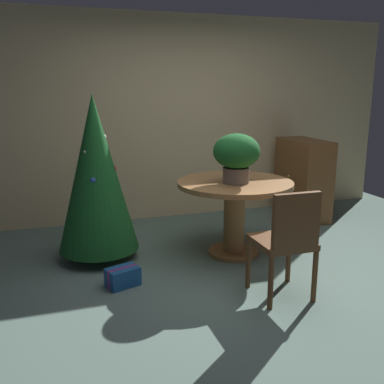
{
  "coord_description": "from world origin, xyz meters",
  "views": [
    {
      "loc": [
        -1.62,
        -3.36,
        1.7
      ],
      "look_at": [
        -0.44,
        0.27,
        0.78
      ],
      "focal_mm": 40.96,
      "sensor_mm": 36.0,
      "label": 1
    }
  ],
  "objects_px": {
    "holiday_tree": "(96,174)",
    "wooden_chair_near": "(287,238)",
    "round_dining_table": "(235,201)",
    "wooden_cabinet": "(303,179)",
    "gift_box_blue": "(123,277)",
    "flower_vase": "(236,154)"
  },
  "relations": [
    {
      "from": "round_dining_table",
      "to": "holiday_tree",
      "type": "bearing_deg",
      "value": 166.76
    },
    {
      "from": "round_dining_table",
      "to": "holiday_tree",
      "type": "distance_m",
      "value": 1.41
    },
    {
      "from": "wooden_chair_near",
      "to": "wooden_cabinet",
      "type": "height_order",
      "value": "wooden_cabinet"
    },
    {
      "from": "wooden_chair_near",
      "to": "holiday_tree",
      "type": "xyz_separation_m",
      "value": [
        -1.34,
        1.37,
        0.35
      ]
    },
    {
      "from": "wooden_chair_near",
      "to": "flower_vase",
      "type": "bearing_deg",
      "value": 91.58
    },
    {
      "from": "holiday_tree",
      "to": "wooden_chair_near",
      "type": "bearing_deg",
      "value": -45.5
    },
    {
      "from": "round_dining_table",
      "to": "gift_box_blue",
      "type": "height_order",
      "value": "round_dining_table"
    },
    {
      "from": "gift_box_blue",
      "to": "wooden_chair_near",
      "type": "bearing_deg",
      "value": -27.93
    },
    {
      "from": "flower_vase",
      "to": "wooden_chair_near",
      "type": "bearing_deg",
      "value": -88.42
    },
    {
      "from": "gift_box_blue",
      "to": "flower_vase",
      "type": "bearing_deg",
      "value": 15.04
    },
    {
      "from": "holiday_tree",
      "to": "gift_box_blue",
      "type": "height_order",
      "value": "holiday_tree"
    },
    {
      "from": "wooden_cabinet",
      "to": "wooden_chair_near",
      "type": "bearing_deg",
      "value": -124.79
    },
    {
      "from": "wooden_chair_near",
      "to": "gift_box_blue",
      "type": "bearing_deg",
      "value": 152.07
    },
    {
      "from": "flower_vase",
      "to": "holiday_tree",
      "type": "distance_m",
      "value": 1.39
    },
    {
      "from": "wooden_chair_near",
      "to": "holiday_tree",
      "type": "relative_size",
      "value": 0.56
    },
    {
      "from": "flower_vase",
      "to": "gift_box_blue",
      "type": "relative_size",
      "value": 1.53
    },
    {
      "from": "wooden_chair_near",
      "to": "wooden_cabinet",
      "type": "relative_size",
      "value": 0.89
    },
    {
      "from": "round_dining_table",
      "to": "holiday_tree",
      "type": "xyz_separation_m",
      "value": [
        -1.34,
        0.32,
        0.31
      ]
    },
    {
      "from": "round_dining_table",
      "to": "gift_box_blue",
      "type": "distance_m",
      "value": 1.38
    },
    {
      "from": "wooden_cabinet",
      "to": "round_dining_table",
      "type": "bearing_deg",
      "value": -145.65
    },
    {
      "from": "round_dining_table",
      "to": "wooden_cabinet",
      "type": "relative_size",
      "value": 1.13
    },
    {
      "from": "holiday_tree",
      "to": "gift_box_blue",
      "type": "relative_size",
      "value": 5.14
    }
  ]
}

